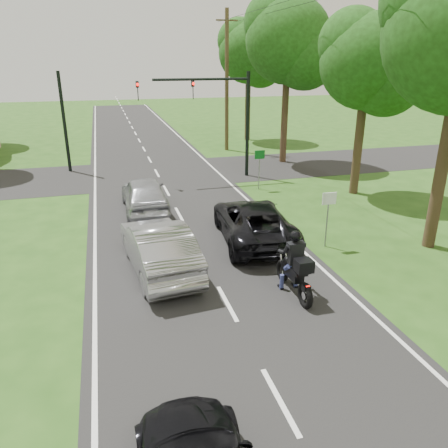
{
  "coord_description": "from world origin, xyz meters",
  "views": [
    {
      "loc": [
        -3.02,
        -10.58,
        6.64
      ],
      "look_at": [
        0.73,
        3.0,
        1.3
      ],
      "focal_mm": 35.0,
      "sensor_mm": 36.0,
      "label": 1
    }
  ],
  "objects_px": {
    "dark_suv": "(253,221)",
    "sign_white": "(329,206)",
    "silver_suv": "(144,194)",
    "traffic_signal": "(217,106)",
    "motorcycle_rider": "(295,270)",
    "utility_pole_far": "(227,81)",
    "sign_green": "(259,160)",
    "silver_sedan": "(158,247)"
  },
  "relations": [
    {
      "from": "dark_suv",
      "to": "sign_white",
      "type": "relative_size",
      "value": 2.58
    },
    {
      "from": "silver_suv",
      "to": "traffic_signal",
      "type": "xyz_separation_m",
      "value": [
        4.77,
        5.08,
        3.32
      ]
    },
    {
      "from": "dark_suv",
      "to": "sign_white",
      "type": "height_order",
      "value": "sign_white"
    },
    {
      "from": "motorcycle_rider",
      "to": "utility_pole_far",
      "type": "bearing_deg",
      "value": 78.77
    },
    {
      "from": "motorcycle_rider",
      "to": "silver_suv",
      "type": "relative_size",
      "value": 0.5
    },
    {
      "from": "dark_suv",
      "to": "silver_suv",
      "type": "distance_m",
      "value": 5.89
    },
    {
      "from": "silver_suv",
      "to": "sign_green",
      "type": "bearing_deg",
      "value": -162.54
    },
    {
      "from": "motorcycle_rider",
      "to": "utility_pole_far",
      "type": "height_order",
      "value": "utility_pole_far"
    },
    {
      "from": "dark_suv",
      "to": "sign_green",
      "type": "relative_size",
      "value": 2.58
    },
    {
      "from": "silver_suv",
      "to": "traffic_signal",
      "type": "bearing_deg",
      "value": -133.78
    },
    {
      "from": "traffic_signal",
      "to": "sign_white",
      "type": "bearing_deg",
      "value": -82.95
    },
    {
      "from": "sign_white",
      "to": "sign_green",
      "type": "xyz_separation_m",
      "value": [
        0.2,
        8.0,
        0.0
      ]
    },
    {
      "from": "traffic_signal",
      "to": "utility_pole_far",
      "type": "bearing_deg",
      "value": 70.32
    },
    {
      "from": "utility_pole_far",
      "to": "sign_white",
      "type": "xyz_separation_m",
      "value": [
        -1.5,
        -19.02,
        -3.49
      ]
    },
    {
      "from": "motorcycle_rider",
      "to": "sign_green",
      "type": "xyz_separation_m",
      "value": [
        2.81,
        10.99,
        0.8
      ]
    },
    {
      "from": "dark_suv",
      "to": "sign_green",
      "type": "distance_m",
      "value": 7.19
    },
    {
      "from": "dark_suv",
      "to": "traffic_signal",
      "type": "bearing_deg",
      "value": -90.33
    },
    {
      "from": "sign_green",
      "to": "traffic_signal",
      "type": "bearing_deg",
      "value": 117.38
    },
    {
      "from": "motorcycle_rider",
      "to": "silver_sedan",
      "type": "xyz_separation_m",
      "value": [
        -3.69,
        2.68,
        0.05
      ]
    },
    {
      "from": "traffic_signal",
      "to": "motorcycle_rider",
      "type": "bearing_deg",
      "value": -95.1
    },
    {
      "from": "sign_white",
      "to": "sign_green",
      "type": "bearing_deg",
      "value": 88.57
    },
    {
      "from": "utility_pole_far",
      "to": "sign_green",
      "type": "xyz_separation_m",
      "value": [
        -1.3,
        -11.02,
        -3.49
      ]
    },
    {
      "from": "dark_suv",
      "to": "silver_suv",
      "type": "relative_size",
      "value": 1.15
    },
    {
      "from": "dark_suv",
      "to": "silver_sedan",
      "type": "distance_m",
      "value": 4.23
    },
    {
      "from": "dark_suv",
      "to": "sign_green",
      "type": "height_order",
      "value": "sign_green"
    },
    {
      "from": "motorcycle_rider",
      "to": "silver_sedan",
      "type": "relative_size",
      "value": 0.47
    },
    {
      "from": "dark_suv",
      "to": "utility_pole_far",
      "type": "xyz_separation_m",
      "value": [
        3.91,
        17.66,
        4.31
      ]
    },
    {
      "from": "dark_suv",
      "to": "silver_sedan",
      "type": "xyz_separation_m",
      "value": [
        -3.89,
        -1.67,
        0.07
      ]
    },
    {
      "from": "silver_sedan",
      "to": "sign_white",
      "type": "xyz_separation_m",
      "value": [
        6.3,
        0.31,
        0.75
      ]
    },
    {
      "from": "motorcycle_rider",
      "to": "dark_suv",
      "type": "distance_m",
      "value": 4.35
    },
    {
      "from": "sign_white",
      "to": "dark_suv",
      "type": "bearing_deg",
      "value": 150.68
    },
    {
      "from": "dark_suv",
      "to": "silver_sedan",
      "type": "relative_size",
      "value": 1.08
    },
    {
      "from": "motorcycle_rider",
      "to": "traffic_signal",
      "type": "distance_m",
      "value": 14.45
    },
    {
      "from": "dark_suv",
      "to": "utility_pole_far",
      "type": "distance_m",
      "value": 18.6
    },
    {
      "from": "motorcycle_rider",
      "to": "silver_sedan",
      "type": "distance_m",
      "value": 4.56
    },
    {
      "from": "motorcycle_rider",
      "to": "silver_suv",
      "type": "height_order",
      "value": "motorcycle_rider"
    },
    {
      "from": "motorcycle_rider",
      "to": "silver_suv",
      "type": "xyz_separation_m",
      "value": [
        -3.52,
        8.92,
        0.02
      ]
    },
    {
      "from": "silver_sedan",
      "to": "utility_pole_far",
      "type": "bearing_deg",
      "value": -117.93
    },
    {
      "from": "silver_sedan",
      "to": "utility_pole_far",
      "type": "height_order",
      "value": "utility_pole_far"
    },
    {
      "from": "dark_suv",
      "to": "traffic_signal",
      "type": "relative_size",
      "value": 0.86
    },
    {
      "from": "silver_suv",
      "to": "sign_green",
      "type": "relative_size",
      "value": 2.23
    },
    {
      "from": "silver_suv",
      "to": "sign_white",
      "type": "xyz_separation_m",
      "value": [
        6.13,
        -5.93,
        0.78
      ]
    }
  ]
}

